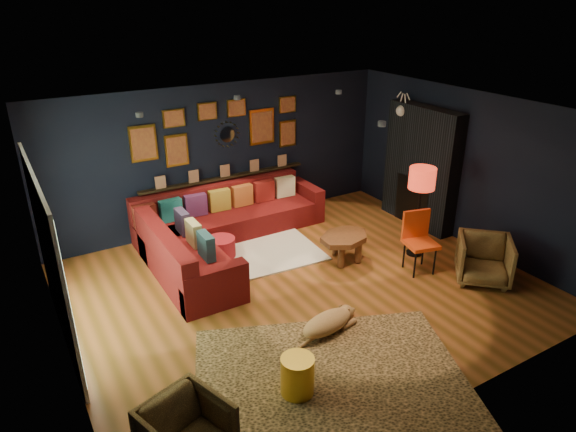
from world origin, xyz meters
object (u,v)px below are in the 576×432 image
gold_stool (297,376)px  coffee_table (344,240)px  armchair_left (187,432)px  floor_lamp (422,183)px  orange_chair (419,236)px  pouf (221,247)px  armchair_right (484,258)px  sectional (215,232)px  dog (327,320)px

gold_stool → coffee_table: bearing=44.2°
armchair_left → floor_lamp: bearing=4.6°
gold_stool → orange_chair: orange_chair is taller
pouf → armchair_right: 4.11m
sectional → orange_chair: bearing=-42.2°
armchair_left → gold_stool: (1.34, 0.24, -0.13)m
floor_lamp → sectional: bearing=146.3°
sectional → armchair_left: bearing=-116.6°
armchair_right → gold_stool: bearing=-127.0°
sectional → gold_stool: size_ratio=7.39×
pouf → armchair_left: bearing=-118.2°
floor_lamp → armchair_right: bearing=-76.4°
pouf → floor_lamp: 3.39m
orange_chair → floor_lamp: (0.33, 0.37, 0.70)m
gold_stool → armchair_left: bearing=-169.7°
gold_stool → dog: bearing=39.1°
armchair_left → orange_chair: size_ratio=0.75×
coffee_table → pouf: coffee_table is taller
pouf → floor_lamp: floor_lamp is taller
dog → armchair_left: bearing=-166.7°
coffee_table → gold_stool: size_ratio=2.20×
armchair_right → orange_chair: 1.00m
floor_lamp → coffee_table: bearing=161.4°
armchair_left → armchair_right: bearing=-8.7°
sectional → gold_stool: sectional is taller
armchair_left → floor_lamp: floor_lamp is taller
dog → floor_lamp: bearing=12.3°
coffee_table → pouf: bearing=145.0°
sectional → pouf: sectional is taller
sectional → pouf: (-0.03, -0.31, -0.14)m
armchair_left → floor_lamp: size_ratio=0.47×
coffee_table → dog: bearing=-132.7°
gold_stool → floor_lamp: 3.95m
pouf → armchair_left: armchair_left is taller
coffee_table → floor_lamp: floor_lamp is taller
floor_lamp → dog: bearing=-157.6°
sectional → coffee_table: (1.61, -1.46, 0.06)m
armchair_right → dog: armchair_right is taller
pouf → armchair_right: armchair_right is taller
orange_chair → floor_lamp: floor_lamp is taller
coffee_table → pouf: (-1.65, 1.15, -0.20)m
pouf → gold_stool: size_ratio=1.03×
armchair_left → gold_stool: armchair_left is taller
sectional → armchair_left: size_ratio=4.74×
armchair_left → orange_chair: (4.39, 1.63, 0.21)m
armchair_right → gold_stool: size_ratio=1.66×
sectional → armchair_right: (3.06, -3.01, 0.06)m
orange_chair → coffee_table: bearing=151.4°
gold_stool → orange_chair: bearing=24.4°
pouf → armchair_right: bearing=-41.0°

